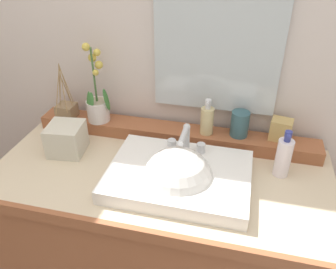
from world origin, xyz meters
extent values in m
cube|color=beige|center=(0.00, 0.39, 1.20)|extent=(3.07, 0.20, 2.41)
cube|color=#9A5735|center=(0.00, 0.00, 0.40)|extent=(1.21, 0.55, 0.81)
cube|color=beige|center=(0.00, 0.00, 0.83)|extent=(1.23, 0.57, 0.04)
cube|color=#9A5735|center=(0.00, -0.28, 0.83)|extent=(1.23, 0.02, 0.04)
cube|color=#9A5735|center=(0.00, 0.22, 0.87)|extent=(1.16, 0.11, 0.05)
cube|color=white|center=(0.08, -0.04, 0.87)|extent=(0.49, 0.35, 0.05)
sphere|color=white|center=(0.08, -0.06, 0.86)|extent=(0.25, 0.25, 0.25)
cylinder|color=silver|center=(0.08, 0.08, 0.95)|extent=(0.02, 0.02, 0.10)
cylinder|color=silver|center=(0.08, 0.03, 1.00)|extent=(0.02, 0.11, 0.02)
sphere|color=silver|center=(0.08, 0.08, 1.00)|extent=(0.03, 0.03, 0.03)
cylinder|color=silver|center=(0.02, 0.08, 0.91)|extent=(0.03, 0.03, 0.04)
cylinder|color=silver|center=(0.13, 0.08, 0.91)|extent=(0.03, 0.03, 0.04)
cylinder|color=silver|center=(-0.33, 0.21, 0.94)|extent=(0.09, 0.09, 0.09)
cylinder|color=tan|center=(-0.33, 0.21, 0.98)|extent=(0.08, 0.08, 0.01)
cylinder|color=#476B38|center=(-0.33, 0.21, 1.10)|extent=(0.01, 0.01, 0.23)
ellipsoid|color=#387033|center=(-0.33, 0.17, 1.00)|extent=(0.03, 0.03, 0.07)
ellipsoid|color=#387033|center=(-0.28, 0.20, 1.00)|extent=(0.03, 0.03, 0.09)
ellipsoid|color=#387033|center=(-0.35, 0.18, 1.00)|extent=(0.04, 0.04, 0.07)
sphere|color=gold|center=(-0.32, 0.21, 1.11)|extent=(0.02, 0.02, 0.02)
sphere|color=gold|center=(-0.31, 0.23, 1.14)|extent=(0.03, 0.03, 0.03)
sphere|color=gold|center=(-0.34, 0.23, 1.16)|extent=(0.03, 0.03, 0.03)
sphere|color=gold|center=(-0.31, 0.23, 1.19)|extent=(0.03, 0.03, 0.03)
sphere|color=gold|center=(-0.34, 0.21, 1.21)|extent=(0.03, 0.03, 0.03)
cylinder|color=#D2BE85|center=(0.13, 0.21, 0.95)|extent=(0.05, 0.05, 0.11)
cylinder|color=silver|center=(0.13, 0.21, 1.02)|extent=(0.02, 0.02, 0.02)
cylinder|color=silver|center=(0.13, 0.21, 1.04)|extent=(0.02, 0.02, 0.02)
cylinder|color=silver|center=(0.13, 0.20, 1.04)|extent=(0.01, 0.03, 0.01)
cylinder|color=#33565F|center=(0.26, 0.23, 0.95)|extent=(0.07, 0.07, 0.10)
cube|color=#8E7151|center=(-0.47, 0.20, 0.93)|extent=(0.07, 0.07, 0.06)
cylinder|color=#9E7A4C|center=(-0.45, 0.20, 1.05)|extent=(0.04, 0.00, 0.19)
cylinder|color=#9E7A4C|center=(-0.46, 0.22, 1.04)|extent=(0.03, 0.03, 0.18)
cylinder|color=#9E7A4C|center=(-0.47, 0.23, 1.02)|extent=(0.01, 0.06, 0.14)
cylinder|color=#9E7A4C|center=(-0.49, 0.22, 1.04)|extent=(0.05, 0.04, 0.19)
cylinder|color=#9E7A4C|center=(-0.48, 0.19, 1.03)|extent=(0.02, 0.02, 0.15)
cylinder|color=#9E7A4C|center=(-0.47, 0.17, 1.04)|extent=(0.01, 0.07, 0.18)
cylinder|color=#9E7A4C|center=(-0.45, 0.18, 1.03)|extent=(0.04, 0.05, 0.17)
cube|color=tan|center=(0.41, 0.24, 0.94)|extent=(0.09, 0.08, 0.08)
cylinder|color=white|center=(0.42, 0.09, 0.92)|extent=(0.05, 0.05, 0.14)
cylinder|color=#32398C|center=(0.42, 0.09, 1.00)|extent=(0.02, 0.02, 0.02)
cylinder|color=#32398C|center=(0.42, 0.09, 1.02)|extent=(0.02, 0.02, 0.02)
cylinder|color=#32398C|center=(0.42, 0.07, 1.02)|extent=(0.01, 0.03, 0.01)
cube|color=beige|center=(-0.39, 0.04, 0.90)|extent=(0.14, 0.14, 0.12)
cube|color=silver|center=(0.14, 0.28, 1.27)|extent=(0.47, 0.02, 0.57)
camera|label=1|loc=(0.26, -0.95, 1.63)|focal=36.62mm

